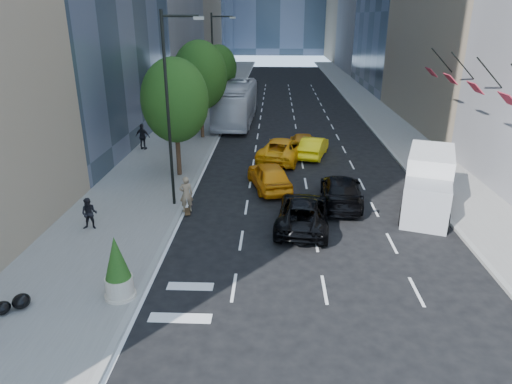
{
  "coord_description": "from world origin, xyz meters",
  "views": [
    {
      "loc": [
        -1.01,
        -19.11,
        9.8
      ],
      "look_at": [
        -1.9,
        2.19,
        1.6
      ],
      "focal_mm": 32.0,
      "sensor_mm": 36.0,
      "label": 1
    }
  ],
  "objects_px": {
    "city_bus": "(237,103)",
    "box_truck": "(428,182)",
    "planter_shrub": "(117,269)",
    "trash_can": "(120,287)",
    "black_sedan_mercedes": "(341,191)",
    "skateboarder": "(186,197)",
    "black_sedan_lincoln": "(304,212)"
  },
  "relations": [
    {
      "from": "black_sedan_mercedes",
      "to": "city_bus",
      "type": "xyz_separation_m",
      "value": [
        -7.53,
        21.1,
        1.08
      ]
    },
    {
      "from": "city_bus",
      "to": "trash_can",
      "type": "height_order",
      "value": "city_bus"
    },
    {
      "from": "black_sedan_mercedes",
      "to": "planter_shrub",
      "type": "distance_m",
      "value": 13.49
    },
    {
      "from": "trash_can",
      "to": "planter_shrub",
      "type": "distance_m",
      "value": 0.77
    },
    {
      "from": "black_sedan_lincoln",
      "to": "box_truck",
      "type": "bearing_deg",
      "value": -152.11
    },
    {
      "from": "black_sedan_lincoln",
      "to": "black_sedan_mercedes",
      "type": "height_order",
      "value": "black_sedan_mercedes"
    },
    {
      "from": "black_sedan_mercedes",
      "to": "planter_shrub",
      "type": "relative_size",
      "value": 2.21
    },
    {
      "from": "city_bus",
      "to": "skateboarder",
      "type": "bearing_deg",
      "value": -90.37
    },
    {
      "from": "box_truck",
      "to": "planter_shrub",
      "type": "bearing_deg",
      "value": -127.57
    },
    {
      "from": "city_bus",
      "to": "box_truck",
      "type": "distance_m",
      "value": 24.72
    },
    {
      "from": "black_sedan_mercedes",
      "to": "box_truck",
      "type": "bearing_deg",
      "value": 178.57
    },
    {
      "from": "trash_can",
      "to": "skateboarder",
      "type": "bearing_deg",
      "value": 82.88
    },
    {
      "from": "city_bus",
      "to": "trash_can",
      "type": "distance_m",
      "value": 30.91
    },
    {
      "from": "skateboarder",
      "to": "planter_shrub",
      "type": "bearing_deg",
      "value": 69.72
    },
    {
      "from": "city_bus",
      "to": "trash_can",
      "type": "relative_size",
      "value": 16.81
    },
    {
      "from": "black_sedan_lincoln",
      "to": "city_bus",
      "type": "height_order",
      "value": "city_bus"
    },
    {
      "from": "black_sedan_mercedes",
      "to": "black_sedan_lincoln",
      "type": "bearing_deg",
      "value": 58.12
    },
    {
      "from": "black_sedan_mercedes",
      "to": "trash_can",
      "type": "relative_size",
      "value": 6.78
    },
    {
      "from": "city_bus",
      "to": "planter_shrub",
      "type": "height_order",
      "value": "city_bus"
    },
    {
      "from": "black_sedan_lincoln",
      "to": "black_sedan_mercedes",
      "type": "xyz_separation_m",
      "value": [
        2.23,
        3.05,
        0.03
      ]
    },
    {
      "from": "black_sedan_lincoln",
      "to": "city_bus",
      "type": "bearing_deg",
      "value": -70.56
    },
    {
      "from": "skateboarder",
      "to": "black_sedan_lincoln",
      "type": "distance_m",
      "value": 6.24
    },
    {
      "from": "black_sedan_lincoln",
      "to": "planter_shrub",
      "type": "height_order",
      "value": "planter_shrub"
    },
    {
      "from": "city_bus",
      "to": "box_truck",
      "type": "relative_size",
      "value": 2.0
    },
    {
      "from": "skateboarder",
      "to": "black_sedan_mercedes",
      "type": "xyz_separation_m",
      "value": [
        8.33,
        1.73,
        -0.19
      ]
    },
    {
      "from": "black_sedan_mercedes",
      "to": "city_bus",
      "type": "distance_m",
      "value": 22.43
    },
    {
      "from": "planter_shrub",
      "to": "trash_can",
      "type": "bearing_deg",
      "value": -90.0
    },
    {
      "from": "skateboarder",
      "to": "trash_can",
      "type": "height_order",
      "value": "skateboarder"
    },
    {
      "from": "trash_can",
      "to": "planter_shrub",
      "type": "bearing_deg",
      "value": 90.0
    },
    {
      "from": "black_sedan_mercedes",
      "to": "planter_shrub",
      "type": "xyz_separation_m",
      "value": [
        -9.33,
        -9.73,
        0.53
      ]
    },
    {
      "from": "trash_can",
      "to": "black_sedan_mercedes",
      "type": "bearing_deg",
      "value": 46.21
    },
    {
      "from": "trash_can",
      "to": "planter_shrub",
      "type": "xyz_separation_m",
      "value": [
        0.0,
        0.0,
        0.77
      ]
    }
  ]
}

